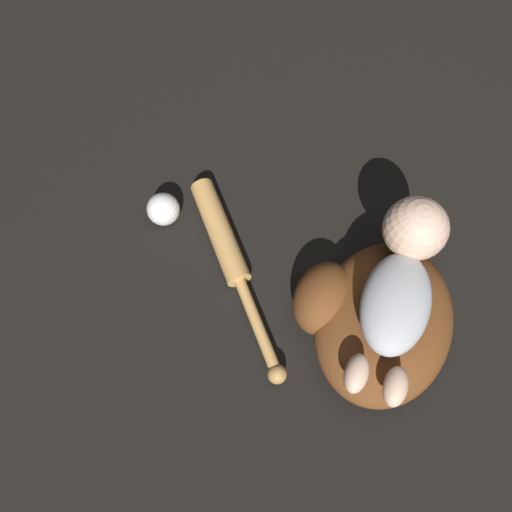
# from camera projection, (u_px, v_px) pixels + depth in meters

# --- Properties ---
(ground_plane) EXTENTS (6.00, 6.00, 0.00)m
(ground_plane) POSITION_uv_depth(u_px,v_px,m) (366.00, 351.00, 0.97)
(ground_plane) COLOR black
(baseball_glove) EXTENTS (0.35, 0.31, 0.11)m
(baseball_glove) POSITION_uv_depth(u_px,v_px,m) (373.00, 317.00, 0.94)
(baseball_glove) COLOR brown
(baseball_glove) RESTS_ON ground
(baby_figure) EXTENTS (0.38, 0.14, 0.12)m
(baby_figure) POSITION_uv_depth(u_px,v_px,m) (404.00, 272.00, 0.87)
(baby_figure) COLOR #B2B2B7
(baby_figure) RESTS_ON baseball_glove
(baseball_bat) EXTENTS (0.35, 0.36, 0.05)m
(baseball_bat) POSITION_uv_depth(u_px,v_px,m) (228.00, 250.00, 1.04)
(baseball_bat) COLOR tan
(baseball_bat) RESTS_ON ground
(baseball) EXTENTS (0.07, 0.07, 0.07)m
(baseball) POSITION_uv_depth(u_px,v_px,m) (163.00, 209.00, 1.07)
(baseball) COLOR white
(baseball) RESTS_ON ground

